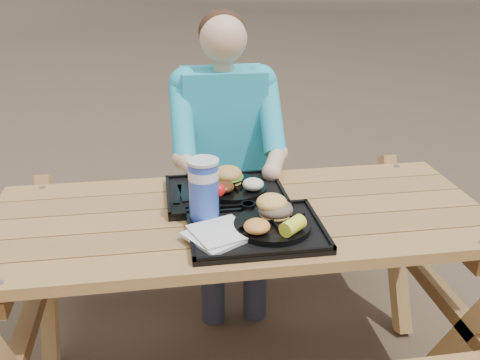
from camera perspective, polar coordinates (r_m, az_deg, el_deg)
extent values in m
cube|color=black|center=(1.80, 1.70, -5.46)|extent=(0.45, 0.35, 0.02)
cube|color=black|center=(2.06, -1.56, -1.54)|extent=(0.45, 0.35, 0.02)
cylinder|color=black|center=(1.80, 3.47, -4.85)|extent=(0.26, 0.26, 0.02)
cylinder|color=black|center=(2.07, -0.78, -0.87)|extent=(0.26, 0.26, 0.02)
cube|color=silver|center=(1.74, -2.40, -5.82)|extent=(0.25, 0.25, 0.02)
cylinder|color=#1638AB|center=(1.82, -3.88, -1.17)|extent=(0.10, 0.10, 0.21)
cylinder|color=black|center=(1.91, 0.87, -2.90)|extent=(0.05, 0.05, 0.03)
cylinder|color=yellow|center=(1.90, 2.64, -3.00)|extent=(0.05, 0.05, 0.03)
ellipsoid|color=#EF993E|center=(1.72, 1.82, -4.95)|extent=(0.09, 0.09, 0.04)
cube|color=black|center=(2.06, -6.04, -1.34)|extent=(0.04, 0.17, 0.01)
ellipsoid|color=#502410|center=(2.00, -1.85, -0.76)|extent=(0.09, 0.09, 0.04)
ellipsoid|color=beige|center=(2.02, 1.40, -0.45)|extent=(0.08, 0.08, 0.05)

